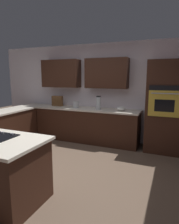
% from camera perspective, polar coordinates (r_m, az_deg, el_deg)
% --- Properties ---
extents(ground_plane, '(14.00, 14.00, 0.00)m').
position_cam_1_polar(ground_plane, '(4.03, -9.76, -15.45)').
color(ground_plane, brown).
extents(wall_back, '(6.00, 0.44, 2.60)m').
position_cam_1_polar(wall_back, '(5.50, 0.70, 7.08)').
color(wall_back, silver).
rests_on(wall_back, ground).
extents(lower_cabinets_back, '(2.80, 0.60, 0.86)m').
position_cam_1_polar(lower_cabinets_back, '(5.37, -0.88, -3.89)').
color(lower_cabinets_back, '#381E14').
rests_on(lower_cabinets_back, ground).
extents(countertop_back, '(2.84, 0.64, 0.04)m').
position_cam_1_polar(countertop_back, '(5.28, -0.90, 0.86)').
color(countertop_back, silver).
rests_on(countertop_back, lower_cabinets_back).
extents(lower_cabinets_side, '(0.60, 2.90, 0.86)m').
position_cam_1_polar(lower_cabinets_side, '(5.40, -23.20, -4.63)').
color(lower_cabinets_side, '#381E14').
rests_on(lower_cabinets_side, ground).
extents(countertop_side, '(0.64, 2.94, 0.04)m').
position_cam_1_polar(countertop_side, '(5.31, -23.54, 0.07)').
color(countertop_side, silver).
rests_on(countertop_side, lower_cabinets_side).
extents(wall_oven, '(0.80, 0.66, 2.09)m').
position_cam_1_polar(wall_oven, '(4.81, 20.86, 1.32)').
color(wall_oven, '#381E14').
rests_on(wall_oven, ground).
extents(blender, '(0.15, 0.15, 0.35)m').
position_cam_1_polar(blender, '(5.10, 2.59, 2.44)').
color(blender, silver).
rests_on(blender, countertop_back).
extents(mixing_bowl, '(0.20, 0.20, 0.11)m').
position_cam_1_polar(mixing_bowl, '(4.94, 9.12, 0.98)').
color(mixing_bowl, white).
rests_on(mixing_bowl, countertop_back).
extents(spice_rack, '(0.32, 0.11, 0.29)m').
position_cam_1_polar(spice_rack, '(5.76, -9.27, 3.16)').
color(spice_rack, brown).
rests_on(spice_rack, countertop_back).
extents(kettle, '(0.16, 0.16, 0.17)m').
position_cam_1_polar(kettle, '(5.36, -3.95, 2.11)').
color(kettle, '#B7BABF').
rests_on(kettle, countertop_back).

